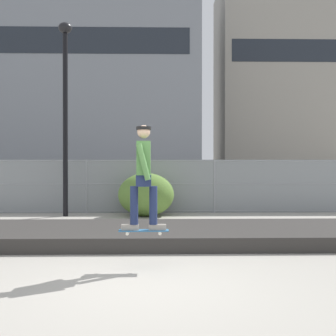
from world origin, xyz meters
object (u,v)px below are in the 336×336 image
Objects in this scene: skateboard at (144,231)px; shrub_center at (146,195)px; shrub_left at (145,200)px; street_lamp at (65,95)px; parked_car_mid at (220,185)px; parked_car_near at (56,185)px; skater at (144,171)px.

skateboard is 0.44× the size of shrub_center.
shrub_left is (-0.21, 7.74, -0.14)m from skateboard.
street_lamp reaches higher than parked_car_mid.
shrub_left reaches higher than skateboard.
skateboard is 11.30m from parked_car_mid.
street_lamp is 3.46× the size of shrub_center.
shrub_left is at bearing 95.61° from shrub_center.
parked_car_near is 2.45× the size of shrub_center.
skater is 7.82m from shrub_left.
skater is at bearing -104.37° from parked_car_mid.
street_lamp reaches higher than parked_car_near.
skateboard is at bearing -69.08° from street_lamp.
parked_car_mid is 4.78m from shrub_center.
parked_car_near reaches higher than shrub_left.
parked_car_near is (-3.89, 10.75, -0.75)m from skater.
street_lamp reaches higher than shrub_left.
street_lamp is 5.04× the size of shrub_left.
shrub_center reaches higher than shrub_left.
parked_car_near is at bearing -178.32° from parked_car_mid.
shrub_left is at bearing -39.21° from parked_car_near.
parked_car_mid is at bearing 75.63° from skateboard.
parked_car_mid reaches higher than shrub_center.
skater reaches higher than shrub_left.
skater is 11.32m from parked_car_mid.
parked_car_near is at bearing 109.90° from skateboard.
street_lamp is 4.81m from parked_car_near.
shrub_left is (-0.21, 7.74, -1.11)m from skater.
street_lamp is at bearing 110.92° from skateboard.
skateboard is 0.13× the size of street_lamp.
shrub_left is at bearing 91.52° from skateboard.
parked_car_near and parked_car_mid have the same top height.
parked_car_near is 4.77m from shrub_left.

